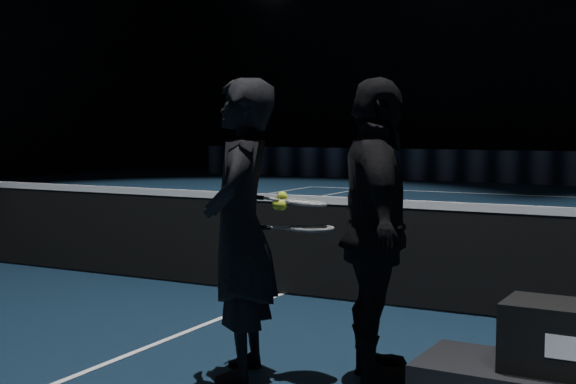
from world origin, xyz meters
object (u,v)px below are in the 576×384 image
object	(u,v)px
player_b	(376,232)
tennis_balls	(280,202)
player_a	(240,229)
racket_lower	(311,228)
racket_upper	(304,203)

from	to	relation	value
player_b	tennis_balls	distance (m)	0.62
player_a	tennis_balls	bearing A→B (deg)	89.96
player_a	racket_lower	distance (m)	0.45
racket_lower	tennis_balls	size ratio (longest dim) A/B	5.67
racket_lower	tennis_balls	distance (m)	0.25
player_a	racket_upper	distance (m)	0.44
player_b	player_a	bearing A→B (deg)	80.95
racket_upper	tennis_balls	size ratio (longest dim) A/B	5.67
racket_upper	player_b	bearing A→B (deg)	-9.08
tennis_balls	racket_upper	bearing A→B (deg)	33.39
racket_lower	racket_upper	bearing A→B (deg)	141.34
player_b	racket_lower	distance (m)	0.40
racket_upper	tennis_balls	world-z (taller)	tennis_balls
player_a	racket_upper	bearing A→B (deg)	94.55
player_a	racket_upper	size ratio (longest dim) A/B	2.78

